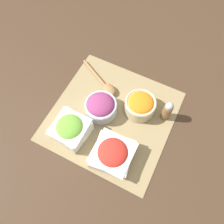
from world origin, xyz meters
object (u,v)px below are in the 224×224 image
object	(u,v)px
carrot_bowl	(140,105)
tomato_bowl	(113,154)
onion_bowl	(101,106)
pepper_shaker	(167,111)
lettuce_bowl	(71,129)
wooden_spoon	(106,86)

from	to	relation	value
carrot_bowl	tomato_bowl	bearing A→B (deg)	-2.70
carrot_bowl	onion_bowl	xyz separation A→B (m)	(0.07, -0.13, -0.00)
tomato_bowl	carrot_bowl	size ratio (longest dim) A/B	1.26
carrot_bowl	pepper_shaker	distance (m)	0.10
tomato_bowl	pepper_shaker	world-z (taller)	pepper_shaker
onion_bowl	lettuce_bowl	size ratio (longest dim) A/B	0.94
onion_bowl	wooden_spoon	size ratio (longest dim) A/B	0.59
carrot_bowl	pepper_shaker	xyz separation A→B (m)	(-0.02, 0.10, 0.01)
onion_bowl	pepper_shaker	size ratio (longest dim) A/B	1.23
tomato_bowl	wooden_spoon	bearing A→B (deg)	-147.60
tomato_bowl	carrot_bowl	world-z (taller)	carrot_bowl
carrot_bowl	onion_bowl	distance (m)	0.15
lettuce_bowl	wooden_spoon	bearing A→B (deg)	175.62
onion_bowl	pepper_shaker	xyz separation A→B (m)	(-0.08, 0.23, 0.01)
onion_bowl	lettuce_bowl	world-z (taller)	lettuce_bowl
tomato_bowl	onion_bowl	xyz separation A→B (m)	(-0.14, -0.12, 0.00)
lettuce_bowl	pepper_shaker	distance (m)	0.35
wooden_spoon	pepper_shaker	xyz separation A→B (m)	(0.01, 0.26, 0.04)
carrot_bowl	lettuce_bowl	world-z (taller)	lettuce_bowl
onion_bowl	wooden_spoon	xyz separation A→B (m)	(-0.10, -0.03, -0.03)
lettuce_bowl	pepper_shaker	xyz separation A→B (m)	(-0.22, 0.28, 0.01)
tomato_bowl	pepper_shaker	size ratio (longest dim) A/B	1.51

